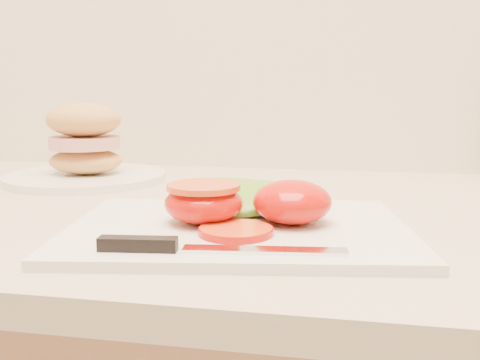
# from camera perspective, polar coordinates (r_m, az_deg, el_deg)

# --- Properties ---
(cutting_board) EXTENTS (0.38, 0.30, 0.01)m
(cutting_board) POSITION_cam_1_polar(r_m,az_deg,el_deg) (0.56, -0.19, -5.26)
(cutting_board) COLOR silver
(cutting_board) RESTS_ON counter
(tomato_half_dome) EXTENTS (0.08, 0.08, 0.05)m
(tomato_half_dome) POSITION_cam_1_polar(r_m,az_deg,el_deg) (0.56, 5.59, -2.33)
(tomato_half_dome) COLOR red
(tomato_half_dome) RESTS_ON cutting_board
(tomato_half_cut) EXTENTS (0.08, 0.08, 0.04)m
(tomato_half_cut) POSITION_cam_1_polar(r_m,az_deg,el_deg) (0.56, -3.89, -2.31)
(tomato_half_cut) COLOR red
(tomato_half_cut) RESTS_ON cutting_board
(tomato_slice_0) EXTENTS (0.07, 0.07, 0.01)m
(tomato_slice_0) POSITION_cam_1_polar(r_m,az_deg,el_deg) (0.52, -0.44, -5.43)
(tomato_slice_0) COLOR #EA5B27
(tomato_slice_0) RESTS_ON cutting_board
(lettuce_leaf_0) EXTENTS (0.17, 0.13, 0.03)m
(lettuce_leaf_0) POSITION_cam_1_polar(r_m,az_deg,el_deg) (0.62, -1.27, -1.84)
(lettuce_leaf_0) COLOR #66B630
(lettuce_leaf_0) RESTS_ON cutting_board
(lettuce_leaf_1) EXTENTS (0.14, 0.15, 0.03)m
(lettuce_leaf_1) POSITION_cam_1_polar(r_m,az_deg,el_deg) (0.63, 2.71, -1.87)
(lettuce_leaf_1) COLOR #66B630
(lettuce_leaf_1) RESTS_ON cutting_board
(knife) EXTENTS (0.21, 0.05, 0.01)m
(knife) POSITION_cam_1_polar(r_m,az_deg,el_deg) (0.47, -5.63, -7.07)
(knife) COLOR silver
(knife) RESTS_ON cutting_board
(sandwich_plate) EXTENTS (0.26, 0.26, 0.13)m
(sandwich_plate) POSITION_cam_1_polar(r_m,az_deg,el_deg) (0.90, -16.17, 2.81)
(sandwich_plate) COLOR white
(sandwich_plate) RESTS_ON counter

